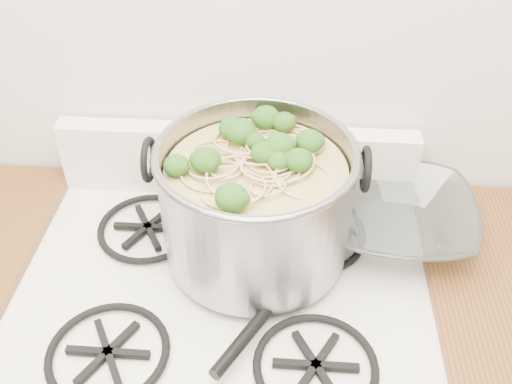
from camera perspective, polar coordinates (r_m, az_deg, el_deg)
name	(u,v)px	position (r m, az deg, el deg)	size (l,w,h in m)	color
stock_pot	(256,203)	(1.03, 0.00, -1.07)	(0.39, 0.36, 0.24)	gray
spatula	(298,272)	(1.05, 4.20, -8.03)	(0.29, 0.31, 0.02)	black
glass_bowl	(396,225)	(1.17, 13.82, -3.21)	(0.12, 0.12, 0.03)	white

